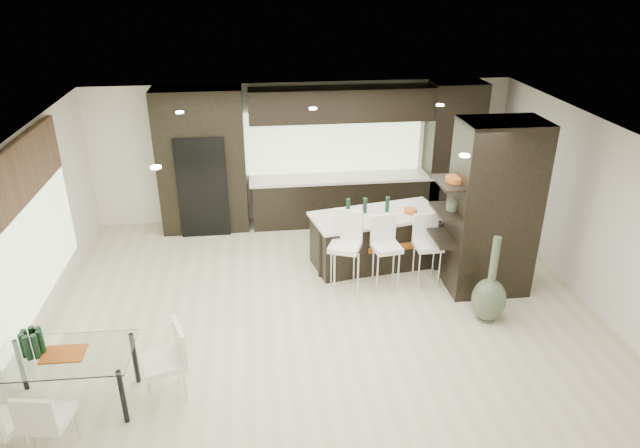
{
  "coord_description": "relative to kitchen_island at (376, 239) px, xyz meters",
  "views": [
    {
      "loc": [
        -0.91,
        -7.08,
        4.73
      ],
      "look_at": [
        0.0,
        0.6,
        1.15
      ],
      "focal_mm": 32.0,
      "sensor_mm": 36.0,
      "label": 1
    }
  ],
  "objects": [
    {
      "name": "ground",
      "position": [
        -1.05,
        -1.4,
        -0.45
      ],
      "size": [
        8.0,
        8.0,
        0.0
      ],
      "primitive_type": "plane",
      "color": "beige",
      "rests_on": "ground"
    },
    {
      "name": "back_wall",
      "position": [
        -1.05,
        2.1,
        0.9
      ],
      "size": [
        8.0,
        0.02,
        2.7
      ],
      "primitive_type": "cube",
      "color": "white",
      "rests_on": "ground"
    },
    {
      "name": "left_wall",
      "position": [
        -5.05,
        -1.4,
        0.9
      ],
      "size": [
        0.02,
        7.0,
        2.7
      ],
      "primitive_type": "cube",
      "color": "white",
      "rests_on": "ground"
    },
    {
      "name": "right_wall",
      "position": [
        2.95,
        -1.4,
        0.9
      ],
      "size": [
        0.02,
        7.0,
        2.7
      ],
      "primitive_type": "cube",
      "color": "white",
      "rests_on": "ground"
    },
    {
      "name": "ceiling",
      "position": [
        -1.05,
        -1.4,
        2.25
      ],
      "size": [
        8.0,
        7.0,
        0.02
      ],
      "primitive_type": "cube",
      "color": "white",
      "rests_on": "ground"
    },
    {
      "name": "window_left",
      "position": [
        -5.01,
        -1.2,
        0.9
      ],
      "size": [
        0.04,
        3.2,
        1.9
      ],
      "primitive_type": "cube",
      "color": "#B2D199",
      "rests_on": "left_wall"
    },
    {
      "name": "window_back",
      "position": [
        -0.45,
        2.06,
        1.1
      ],
      "size": [
        3.4,
        0.04,
        1.2
      ],
      "primitive_type": "cube",
      "color": "#B2D199",
      "rests_on": "back_wall"
    },
    {
      "name": "stone_accent",
      "position": [
        -4.98,
        -1.2,
        1.8
      ],
      "size": [
        0.08,
        3.0,
        0.8
      ],
      "primitive_type": "cube",
      "color": "brown",
      "rests_on": "left_wall"
    },
    {
      "name": "ceiling_spots",
      "position": [
        -1.05,
        -1.15,
        2.23
      ],
      "size": [
        4.0,
        3.0,
        0.02
      ],
      "primitive_type": "cube",
      "color": "white",
      "rests_on": "ceiling"
    },
    {
      "name": "back_cabinetry",
      "position": [
        -0.55,
        1.77,
        0.9
      ],
      "size": [
        6.8,
        0.68,
        2.7
      ],
      "primitive_type": "cube",
      "color": "black",
      "rests_on": "ground"
    },
    {
      "name": "refrigerator",
      "position": [
        -2.95,
        1.72,
        0.5
      ],
      "size": [
        0.9,
        0.68,
        1.9
      ],
      "primitive_type": "cube",
      "color": "black",
      "rests_on": "ground"
    },
    {
      "name": "partition_column",
      "position": [
        1.55,
        -1.0,
        0.9
      ],
      "size": [
        1.2,
        0.8,
        2.7
      ],
      "primitive_type": "cube",
      "color": "black",
      "rests_on": "ground"
    },
    {
      "name": "kitchen_island",
      "position": [
        0.0,
        0.0,
        0.0
      ],
      "size": [
        2.3,
        1.34,
        0.9
      ],
      "primitive_type": "cube",
      "rotation": [
        0.0,
        0.0,
        0.2
      ],
      "color": "black",
      "rests_on": "ground"
    },
    {
      "name": "stool_left",
      "position": [
        -0.66,
        -0.79,
        0.06
      ],
      "size": [
        0.59,
        0.59,
        1.03
      ],
      "primitive_type": "cube",
      "rotation": [
        0.0,
        0.0,
        -0.38
      ],
      "color": "white",
      "rests_on": "ground"
    },
    {
      "name": "stool_mid",
      "position": [
        0.0,
        -0.77,
        0.02
      ],
      "size": [
        0.47,
        0.47,
        0.93
      ],
      "primitive_type": "cube",
      "rotation": [
        0.0,
        0.0,
        0.14
      ],
      "color": "white",
      "rests_on": "ground"
    },
    {
      "name": "stool_right",
      "position": [
        0.66,
        -0.77,
        0.01
      ],
      "size": [
        0.42,
        0.42,
        0.92
      ],
      "primitive_type": "cube",
      "rotation": [
        0.0,
        0.0,
        0.03
      ],
      "color": "white",
      "rests_on": "ground"
    },
    {
      "name": "bench",
      "position": [
        0.21,
        -0.17,
        -0.18
      ],
      "size": [
        1.43,
        0.69,
        0.53
      ],
      "primitive_type": "cube",
      "rotation": [
        0.0,
        0.0,
        0.12
      ],
      "color": "black",
      "rests_on": "ground"
    },
    {
      "name": "floor_vase",
      "position": [
        1.25,
        -1.88,
        0.21
      ],
      "size": [
        0.49,
        0.49,
        1.33
      ],
      "primitive_type": null,
      "rotation": [
        0.0,
        0.0,
        -0.0
      ],
      "color": "#46533C",
      "rests_on": "ground"
    },
    {
      "name": "dining_table",
      "position": [
        -4.2,
        -3.0,
        -0.09
      ],
      "size": [
        1.5,
        0.87,
        0.72
      ],
      "primitive_type": "cube",
      "rotation": [
        0.0,
        0.0,
        -0.02
      ],
      "color": "white",
      "rests_on": "ground"
    },
    {
      "name": "chair_near",
      "position": [
        -4.2,
        -3.72,
        -0.04
      ],
      "size": [
        0.51,
        0.51,
        0.81
      ],
      "primitive_type": "cube",
      "rotation": [
        0.0,
        0.0,
        -0.17
      ],
      "color": "white",
      "rests_on": "ground"
    },
    {
      "name": "chair_far",
      "position": [
        -4.67,
        -3.7,
        -0.07
      ],
      "size": [
        0.53,
        0.53,
        0.76
      ],
      "primitive_type": "cube",
      "rotation": [
        0.0,
        0.0,
        -0.34
      ],
      "color": "white",
      "rests_on": "ground"
    },
    {
      "name": "chair_end",
      "position": [
        -3.14,
        -3.0,
        -0.01
      ],
      "size": [
        0.61,
        0.61,
        0.88
      ],
      "primitive_type": "cube",
      "rotation": [
        0.0,
        0.0,
        1.9
      ],
      "color": "white",
      "rests_on": "ground"
    }
  ]
}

